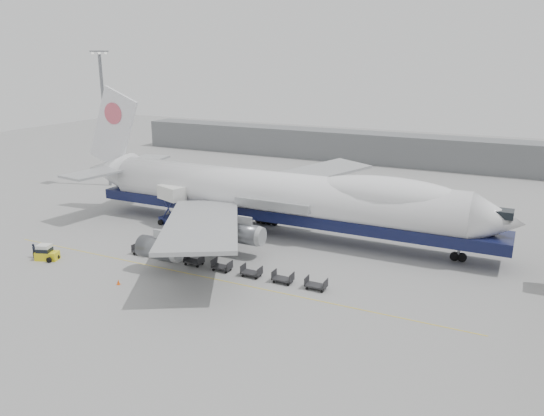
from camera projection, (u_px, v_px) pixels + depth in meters
The scene contains 16 objects.
ground at pixel (234, 260), 65.71m from camera, with size 260.00×260.00×0.00m, color gray.
apron_line at pixel (208, 278), 60.53m from camera, with size 60.00×0.15×0.01m, color gold.
hangar at pixel (342, 145), 129.40m from camera, with size 110.00×8.00×7.00m, color slate.
floodlight_mast at pixel (104, 112), 100.32m from camera, with size 2.40×2.40×25.43m.
airliner at pixel (280, 195), 74.25m from camera, with size 67.00×55.30×19.98m.
catering_truck at pixel (172, 203), 78.67m from camera, with size 5.09×4.22×6.01m.
baggage_tug at pixel (46, 253), 65.67m from camera, with size 3.00×2.24×1.96m.
ground_worker at pixel (34, 251), 66.32m from camera, with size 0.67×0.44×1.83m, color black.
traffic_cone at pixel (118, 282), 58.62m from camera, with size 0.40×0.40×0.59m.
dolly_0 at pixel (142, 251), 67.44m from camera, with size 2.30×1.35×1.30m.
dolly_1 at pixel (167, 256), 65.75m from camera, with size 2.30×1.35×1.30m.
dolly_2 at pixel (194, 261), 64.07m from camera, with size 2.30×1.35×1.30m.
dolly_3 at pixel (222, 266), 62.39m from camera, with size 2.30×1.35×1.30m.
dolly_4 at pixel (252, 272), 60.70m from camera, with size 2.30×1.35×1.30m.
dolly_5 at pixel (283, 278), 59.02m from camera, with size 2.30×1.35×1.30m.
dolly_6 at pixel (316, 285), 57.34m from camera, with size 2.30×1.35×1.30m.
Camera 1 is at (31.33, -53.02, 24.26)m, focal length 35.00 mm.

